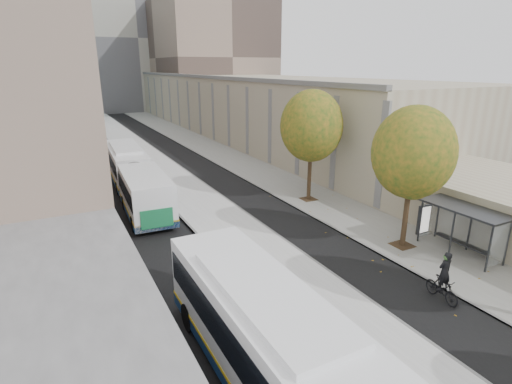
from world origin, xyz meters
TOP-DOWN VIEW (x-y plane):
  - bus_platform at (-3.88, 35.00)m, footprint 4.25×150.00m
  - sidewalk at (4.12, 35.00)m, footprint 4.75×150.00m
  - building_tan at (15.50, 64.00)m, footprint 18.00×92.00m
  - building_far_block at (6.00, 96.00)m, footprint 30.00×18.00m
  - bus_shelter at (5.69, 10.96)m, footprint 1.90×4.40m
  - tree_c at (3.60, 13.00)m, footprint 4.20×4.20m
  - tree_d at (3.60, 22.00)m, footprint 4.40×4.40m
  - bus_far at (-7.51, 29.33)m, footprint 3.45×17.67m
  - cyclist at (0.98, 8.43)m, footprint 0.68×1.77m
  - distant_car at (-7.40, 46.25)m, footprint 2.68×4.22m

SIDE VIEW (x-z plane):
  - sidewalk at x=4.12m, z-range 0.00..0.08m
  - bus_platform at x=-3.88m, z-range 0.00..0.15m
  - distant_car at x=-7.40m, z-range 0.00..1.34m
  - cyclist at x=0.98m, z-range -0.29..1.94m
  - bus_far at x=-7.51m, z-range 0.14..3.06m
  - bus_shelter at x=5.69m, z-range 0.92..3.45m
  - building_tan at x=15.50m, z-range 0.00..8.00m
  - tree_c at x=3.60m, z-range 1.61..8.89m
  - tree_d at x=3.60m, z-range 1.67..9.27m
  - building_far_block at x=6.00m, z-range 0.00..30.00m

